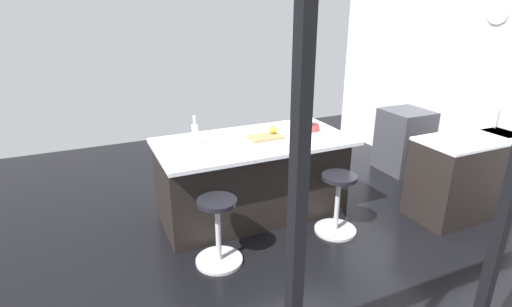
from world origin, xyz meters
TOP-DOWN VIEW (x-y plane):
  - ground_plane at (0.00, 0.00)m, footprint 6.83×6.83m
  - window_panel_rear at (0.00, 2.41)m, footprint 5.25×0.12m
  - interior_partition_left at (-2.63, 0.00)m, footprint 0.15×4.83m
  - sink_cabinet at (-2.28, 0.74)m, footprint 1.85×0.60m
  - oven_range at (-2.28, -0.53)m, footprint 0.60×0.61m
  - kitchen_island at (0.23, -0.20)m, footprint 2.07×1.05m
  - stool_by_window at (-0.42, 0.50)m, footprint 0.44×0.44m
  - stool_middle at (0.89, 0.50)m, footprint 0.44×0.44m
  - cutting_board at (0.10, -0.17)m, footprint 0.36×0.24m
  - apple_yellow at (-0.03, -0.22)m, footprint 0.09×0.09m
  - water_bottle at (0.85, -0.25)m, footprint 0.06×0.06m
  - fruit_bowl at (-0.50, -0.20)m, footprint 0.19×0.19m

SIDE VIEW (x-z plane):
  - ground_plane at x=0.00m, z-range 0.00..0.00m
  - stool_by_window at x=-0.42m, z-range -0.02..0.63m
  - stool_middle at x=0.89m, z-range -0.02..0.63m
  - oven_range at x=-2.28m, z-range 0.00..0.88m
  - kitchen_island at x=0.23m, z-range 0.01..0.92m
  - sink_cabinet at x=-2.28m, z-range -0.13..1.06m
  - cutting_board at x=0.10m, z-range 0.91..0.93m
  - fruit_bowl at x=-0.50m, z-range 0.92..0.99m
  - apple_yellow at x=-0.03m, z-range 0.93..1.02m
  - water_bottle at x=0.85m, z-range 0.88..1.19m
  - window_panel_rear at x=0.00m, z-range -0.15..2.63m
  - interior_partition_left at x=-2.63m, z-range 0.00..2.78m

